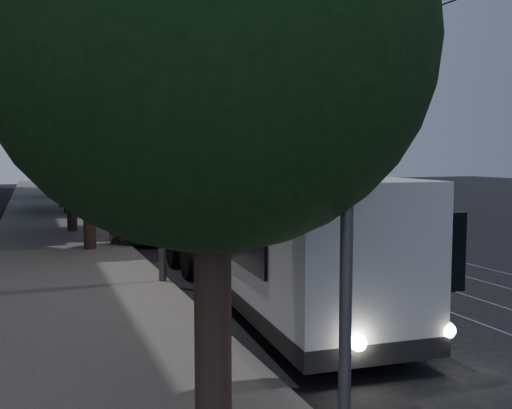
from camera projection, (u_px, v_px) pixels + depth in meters
The scene contains 19 objects.
ground at pixel (328, 271), 17.56m from camera, with size 120.00×120.00×0.00m, color black.
sidewalk at pixel (50, 214), 33.34m from camera, with size 5.00×90.00×0.15m, color slate.
tram_rails at pixel (213, 210), 37.01m from camera, with size 4.52×90.00×0.02m.
overhead_wires at pixel (93, 156), 33.97m from camera, with size 2.23×90.00×6.00m.
building_distant_right at pixel (247, 90), 74.07m from camera, with size 22.00×18.00×24.00m, color #393F48.
trolleybus at pixel (259, 229), 14.43m from camera, with size 3.39×12.24×5.63m.
pickup_silver at pixel (151, 223), 23.79m from camera, with size 2.41×5.22×1.45m, color #95989C.
car_white_a at pixel (109, 203), 33.43m from camera, with size 1.80×4.49×1.53m, color white.
car_white_b at pixel (130, 199), 35.83m from camera, with size 2.11×5.18×1.50m, color silver.
car_white_c at pixel (93, 194), 41.18m from camera, with size 1.62×4.64×1.53m, color #AEADB2.
car_white_d at pixel (87, 190), 45.81m from camera, with size 1.79×4.46×1.52m, color silver.
tree_0 at pixel (211, 53), 6.44m from camera, with size 5.04×5.04×6.99m.
tree_1 at pixel (87, 129), 20.35m from camera, with size 4.00×4.00×6.29m.
tree_2 at pixel (69, 120), 25.23m from camera, with size 5.64×5.64×7.64m.
tree_3 at pixel (66, 142), 33.16m from camera, with size 5.06×5.06×6.61m.
tree_4 at pixel (61, 140), 37.00m from camera, with size 4.35×4.35×6.51m.
tree_5 at pixel (56, 146), 46.26m from camera, with size 4.73×4.73×6.38m.
streetlamp_near at pixel (175, 38), 15.07m from camera, with size 2.66×0.44×11.13m.
streetlamp_far at pixel (93, 116), 34.80m from camera, with size 2.38×0.44×9.80m.
Camera 1 is at (-8.44, -15.29, 3.56)m, focal length 40.00 mm.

